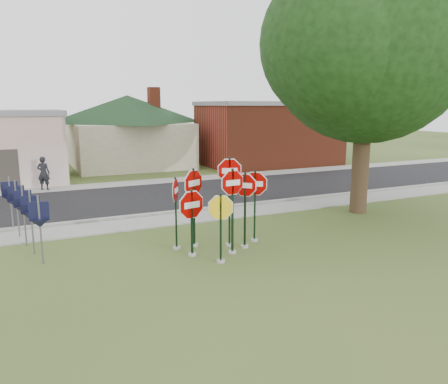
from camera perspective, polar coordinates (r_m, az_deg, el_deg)
name	(u,v)px	position (r m, az deg, el deg)	size (l,w,h in m)	color
ground	(237,265)	(12.58, 1.75, -9.57)	(120.00, 120.00, 0.00)	#364C1C
sidewalk_near	(175,219)	(17.43, -6.40, -3.58)	(60.00, 1.60, 0.06)	gray
road	(146,198)	(21.64, -10.21, -0.80)	(60.00, 7.00, 0.04)	black
sidewalk_far	(126,184)	(25.74, -12.67, 1.05)	(60.00, 1.60, 0.06)	gray
curb	(167,213)	(18.34, -7.40, -2.72)	(60.00, 0.20, 0.14)	gray
stop_sign_center	(233,199)	(13.11, 1.12, -0.90)	(1.05, 0.24, 2.73)	#9B9A91
stop_sign_yellow	(221,220)	(12.43, -0.44, -3.73)	(0.96, 0.33, 2.13)	#9B9A91
stop_sign_left	(192,214)	(13.01, -4.24, -2.87)	(1.15, 0.29, 2.17)	#9B9A91
stop_sign_right	(245,200)	(13.69, 2.77, -1.06)	(0.70, 0.75, 2.53)	#9B9A91
stop_sign_back_right	(230,188)	(13.77, 0.73, 0.47)	(1.02, 0.32, 2.99)	#9B9A91
stop_sign_back_left	(194,195)	(13.82, -3.98, -0.43)	(1.03, 0.60, 2.66)	#9B9A91
stop_sign_far_right	(255,196)	(14.36, 4.06, -0.49)	(0.96, 0.57, 2.51)	#9B9A91
stop_sign_far_left	(176,204)	(13.63, -6.32, -1.60)	(0.52, 0.87, 2.40)	#9B9A91
route_sign_row	(23,209)	(15.35, -24.72, -2.01)	(1.43, 4.63, 2.00)	#59595E
building_house	(128,117)	(33.32, -12.43, 9.58)	(11.60, 11.60, 6.20)	beige
building_brick	(269,133)	(33.83, 5.94, 7.70)	(10.20, 6.20, 4.75)	maroon
oak_tree	(368,39)	(19.14, 18.32, 18.44)	(11.86, 11.26, 11.18)	#301F15
bg_tree_right	(318,94)	(45.59, 12.16, 12.41)	(5.60, 5.60, 8.40)	#301F15
pedestrian	(44,173)	(24.96, -22.50, 2.29)	(0.65, 0.43, 1.78)	black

